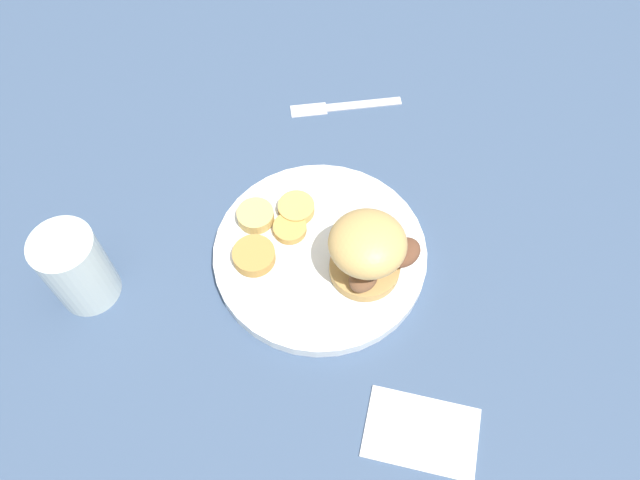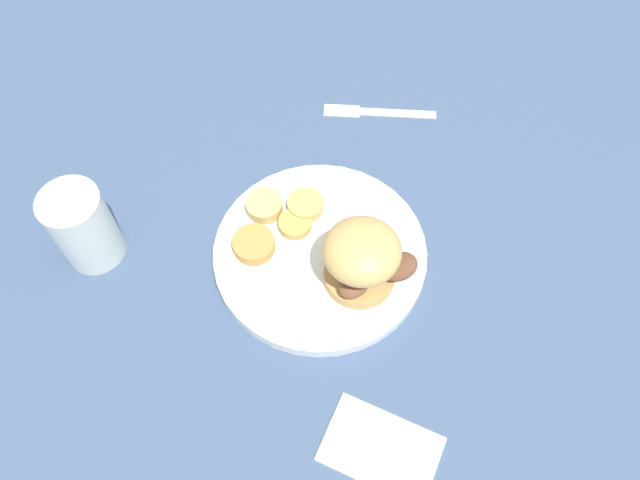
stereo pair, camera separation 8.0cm
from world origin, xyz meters
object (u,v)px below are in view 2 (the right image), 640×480
fork (378,112)px  sandwich (364,258)px  dinner_plate (320,253)px  drinking_glass (83,228)px

fork → sandwich: bearing=175.1°
fork → dinner_plate: bearing=162.9°
sandwich → fork: (0.30, -0.03, -0.07)m
sandwich → dinner_plate: bearing=53.6°
dinner_plate → drinking_glass: bearing=90.1°
dinner_plate → drinking_glass: drinking_glass is taller
sandwich → drinking_glass: (0.04, 0.36, -0.01)m
sandwich → fork: size_ratio=0.73×
dinner_plate → sandwich: (-0.04, -0.05, 0.06)m
fork → drinking_glass: size_ratio=1.47×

